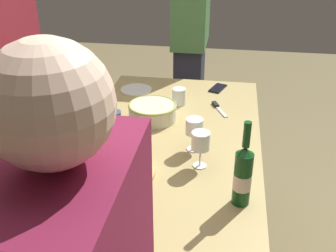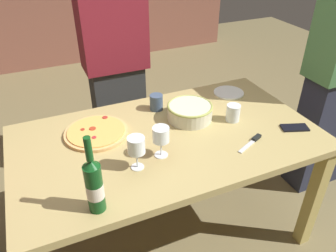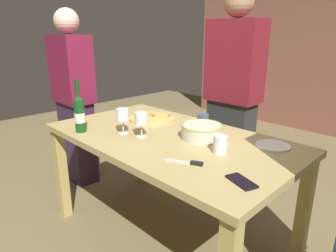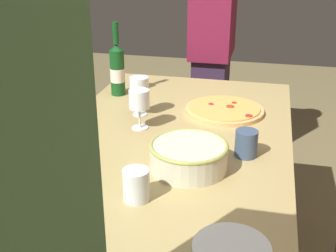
{
  "view_description": "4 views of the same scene",
  "coord_description": "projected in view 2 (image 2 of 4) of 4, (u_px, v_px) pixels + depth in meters",
  "views": [
    {
      "loc": [
        -1.75,
        -0.28,
        1.74
      ],
      "look_at": [
        0.0,
        0.0,
        0.81
      ],
      "focal_mm": 43.92,
      "sensor_mm": 36.0,
      "label": 1
    },
    {
      "loc": [
        -0.58,
        -1.32,
        1.74
      ],
      "look_at": [
        0.0,
        0.0,
        0.81
      ],
      "focal_mm": 35.33,
      "sensor_mm": 36.0,
      "label": 2
    },
    {
      "loc": [
        1.25,
        -1.24,
        1.36
      ],
      "look_at": [
        0.0,
        0.0,
        0.81
      ],
      "focal_mm": 31.28,
      "sensor_mm": 36.0,
      "label": 3
    },
    {
      "loc": [
        1.44,
        0.34,
        1.45
      ],
      "look_at": [
        0.0,
        0.0,
        0.81
      ],
      "focal_mm": 47.16,
      "sensor_mm": 36.0,
      "label": 4
    }
  ],
  "objects": [
    {
      "name": "ground_plane",
      "position": [
        168.0,
        231.0,
        2.15
      ],
      "size": [
        8.0,
        8.0,
        0.0
      ],
      "primitive_type": "plane",
      "color": "olive"
    },
    {
      "name": "wine_glass_near_pizza",
      "position": [
        136.0,
        147.0,
        1.47
      ],
      "size": [
        0.08,
        0.08,
        0.17
      ],
      "color": "white",
      "rests_on": "dining_table"
    },
    {
      "name": "dining_table",
      "position": [
        168.0,
        150.0,
        1.8
      ],
      "size": [
        1.6,
        0.9,
        0.75
      ],
      "color": "tan",
      "rests_on": "ground"
    },
    {
      "name": "person_host",
      "position": [
        115.0,
        63.0,
        2.27
      ],
      "size": [
        0.43,
        0.24,
        1.71
      ],
      "rotation": [
        0.0,
        0.0,
        -1.51
      ],
      "color": "#2C2E2F",
      "rests_on": "ground"
    },
    {
      "name": "pizza_knife",
      "position": [
        253.0,
        141.0,
        1.7
      ],
      "size": [
        0.18,
        0.1,
        0.02
      ],
      "color": "silver",
      "rests_on": "dining_table"
    },
    {
      "name": "cell_phone",
      "position": [
        295.0,
        128.0,
        1.8
      ],
      "size": [
        0.16,
        0.11,
        0.01
      ],
      "primitive_type": "cube",
      "rotation": [
        0.0,
        0.0,
        4.37
      ],
      "color": "black",
      "rests_on": "dining_table"
    },
    {
      "name": "wine_glass_by_bottle",
      "position": [
        161.0,
        136.0,
        1.55
      ],
      "size": [
        0.08,
        0.08,
        0.16
      ],
      "color": "white",
      "rests_on": "dining_table"
    },
    {
      "name": "cup_ceramic",
      "position": [
        156.0,
        102.0,
        1.96
      ],
      "size": [
        0.08,
        0.08,
        0.09
      ],
      "primitive_type": "cylinder",
      "color": "#3D516C",
      "rests_on": "dining_table"
    },
    {
      "name": "pizza",
      "position": [
        96.0,
        132.0,
        1.75
      ],
      "size": [
        0.34,
        0.34,
        0.03
      ],
      "color": "#DFA865",
      "rests_on": "dining_table"
    },
    {
      "name": "cup_amber",
      "position": [
        233.0,
        113.0,
        1.86
      ],
      "size": [
        0.08,
        0.08,
        0.1
      ],
      "primitive_type": "cylinder",
      "color": "white",
      "rests_on": "dining_table"
    },
    {
      "name": "wine_bottle",
      "position": [
        94.0,
        185.0,
        1.25
      ],
      "size": [
        0.07,
        0.07,
        0.34
      ],
      "color": "#12471A",
      "rests_on": "dining_table"
    },
    {
      "name": "serving_bowl",
      "position": [
        190.0,
        111.0,
        1.87
      ],
      "size": [
        0.26,
        0.26,
        0.09
      ],
      "color": "beige",
      "rests_on": "dining_table"
    },
    {
      "name": "side_plate",
      "position": [
        229.0,
        93.0,
        2.15
      ],
      "size": [
        0.19,
        0.19,
        0.01
      ],
      "primitive_type": "cylinder",
      "color": "white",
      "rests_on": "dining_table"
    }
  ]
}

